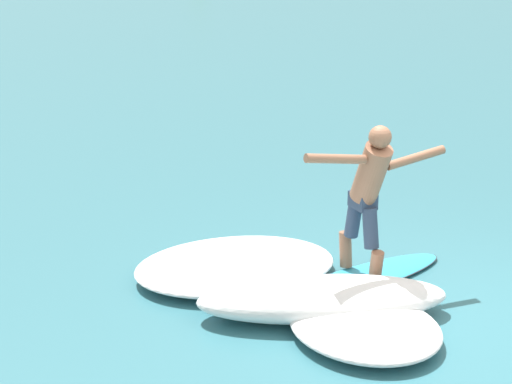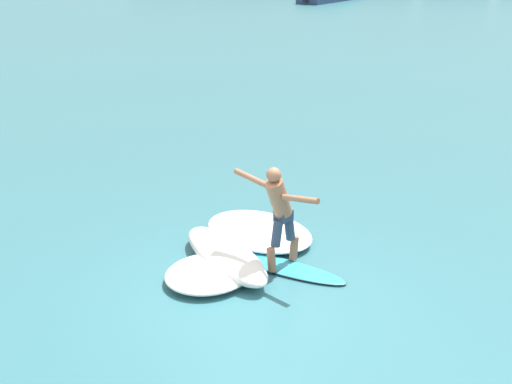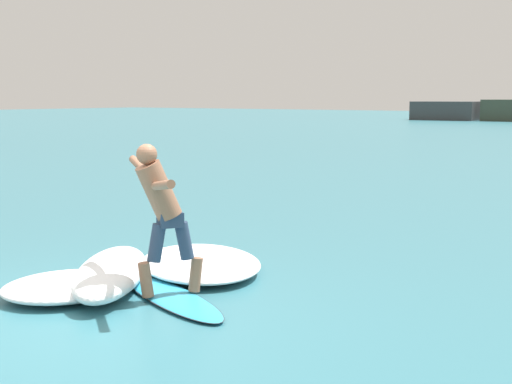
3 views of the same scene
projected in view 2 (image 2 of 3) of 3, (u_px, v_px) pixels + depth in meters
ground_plane at (253, 296)px, 10.36m from camera, size 200.00×200.00×0.00m
surfboard at (280, 266)px, 11.24m from camera, size 2.36×1.37×0.20m
surfer at (279, 208)px, 10.80m from camera, size 1.42×0.99×1.68m
wave_foam_at_tail at (209, 273)px, 10.82m from camera, size 1.69×1.81×0.22m
wave_foam_at_nose at (259, 231)px, 12.37m from camera, size 2.62×2.54×0.22m
wave_foam_beside at (226, 255)px, 11.26m from camera, size 2.07×2.38×0.37m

